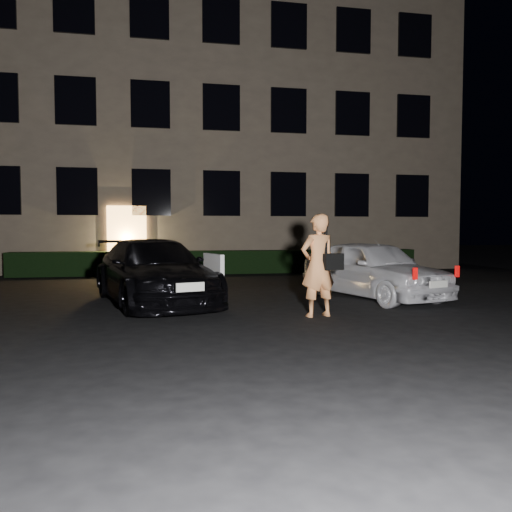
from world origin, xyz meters
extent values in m
plane|color=black|center=(0.00, 0.00, 0.00)|extent=(80.00, 80.00, 0.00)
cube|color=#6D5C4E|center=(0.00, 15.00, 6.00)|extent=(20.00, 8.00, 12.00)
cube|color=#FFB056|center=(-3.50, 10.94, 1.25)|extent=(1.40, 0.10, 2.50)
cube|color=black|center=(-5.20, 10.94, 3.00)|extent=(1.40, 0.10, 1.70)
cube|color=black|center=(-2.60, 10.94, 3.00)|extent=(1.40, 0.10, 1.70)
cube|color=black|center=(0.00, 10.94, 3.00)|extent=(1.40, 0.10, 1.70)
cube|color=black|center=(2.60, 10.94, 3.00)|extent=(1.40, 0.10, 1.70)
cube|color=black|center=(5.20, 10.94, 3.00)|extent=(1.40, 0.10, 1.70)
cube|color=black|center=(7.80, 10.94, 3.00)|extent=(1.40, 0.10, 1.70)
cube|color=black|center=(-5.20, 10.94, 6.20)|extent=(1.40, 0.10, 1.70)
cube|color=black|center=(-2.60, 10.94, 6.20)|extent=(1.40, 0.10, 1.70)
cube|color=black|center=(0.00, 10.94, 6.20)|extent=(1.40, 0.10, 1.70)
cube|color=black|center=(2.60, 10.94, 6.20)|extent=(1.40, 0.10, 1.70)
cube|color=black|center=(5.20, 10.94, 6.20)|extent=(1.40, 0.10, 1.70)
cube|color=black|center=(7.80, 10.94, 6.20)|extent=(1.40, 0.10, 1.70)
cube|color=black|center=(-5.20, 10.94, 9.40)|extent=(1.40, 0.10, 1.70)
cube|color=black|center=(-2.60, 10.94, 9.40)|extent=(1.40, 0.10, 1.70)
cube|color=black|center=(0.00, 10.94, 9.40)|extent=(1.40, 0.10, 1.70)
cube|color=black|center=(2.60, 10.94, 9.40)|extent=(1.40, 0.10, 1.70)
cube|color=black|center=(5.20, 10.94, 9.40)|extent=(1.40, 0.10, 1.70)
cube|color=black|center=(7.80, 10.94, 9.40)|extent=(1.40, 0.10, 1.70)
cube|color=black|center=(0.00, 10.50, 0.42)|extent=(15.00, 0.70, 0.85)
imported|color=black|center=(-2.43, 3.30, 0.71)|extent=(3.19, 5.22, 1.41)
cube|color=white|center=(-1.17, 2.72, 0.87)|extent=(0.35, 1.00, 0.47)
cube|color=silver|center=(-1.77, 0.87, 0.62)|extent=(0.51, 0.18, 0.16)
imported|color=white|center=(2.65, 3.14, 0.70)|extent=(2.72, 4.39, 1.40)
cube|color=red|center=(2.64, 1.10, 0.76)|extent=(0.10, 0.07, 0.23)
cube|color=red|center=(3.75, 1.42, 0.76)|extent=(0.10, 0.07, 0.23)
cube|color=silver|center=(3.21, 1.21, 0.53)|extent=(0.46, 0.17, 0.14)
imported|color=#F89957|center=(0.60, 0.97, 0.96)|extent=(0.78, 0.60, 1.92)
cube|color=black|center=(0.87, 0.90, 1.03)|extent=(0.42, 0.26, 0.30)
cube|color=black|center=(0.73, 0.91, 1.46)|extent=(0.06, 0.07, 0.60)
camera|label=1|loc=(-2.25, -7.90, 1.62)|focal=35.00mm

